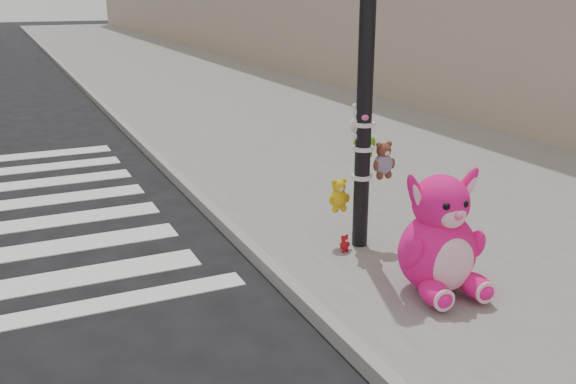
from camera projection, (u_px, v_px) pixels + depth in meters
name	position (u px, v px, depth m)	size (l,w,h in m)	color
sidewalk_near	(269.00, 109.00, 14.90)	(7.00, 80.00, 0.14)	slate
curb_edge	(118.00, 121.00, 13.54)	(0.12, 80.00, 0.15)	gray
signal_pole	(365.00, 88.00, 6.34)	(0.68, 0.50, 4.00)	black
pink_bunny	(440.00, 242.00, 5.63)	(0.81, 0.87, 1.14)	#FF1582
red_teddy	(344.00, 243.00, 6.60)	(0.13, 0.09, 0.18)	red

